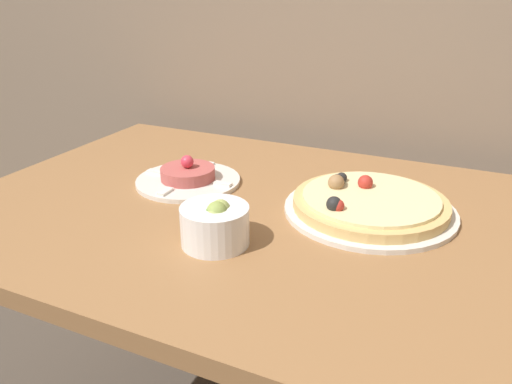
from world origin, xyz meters
TOP-DOWN VIEW (x-y plane):
  - dining_table at (0.00, 0.43)m, footprint 1.24×0.85m
  - pizza_plate at (0.21, 0.50)m, footprint 0.34×0.34m
  - tartare_plate at (-0.20, 0.48)m, footprint 0.24×0.24m
  - small_bowl at (-0.01, 0.26)m, footprint 0.12×0.12m

SIDE VIEW (x-z plane):
  - dining_table at x=0.00m, z-range 0.28..1.05m
  - tartare_plate at x=-0.20m, z-range 0.75..0.81m
  - pizza_plate at x=0.21m, z-range 0.75..0.82m
  - small_bowl at x=-0.01m, z-range 0.76..0.85m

